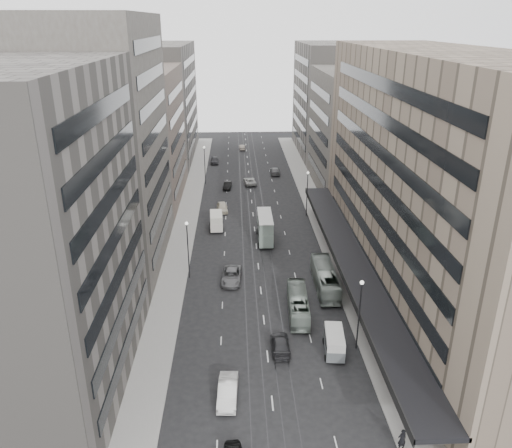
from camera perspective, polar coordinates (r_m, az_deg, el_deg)
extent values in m
plane|color=black|center=(59.58, 0.96, -11.41)|extent=(220.00, 220.00, 0.00)
cube|color=gray|center=(94.26, 6.94, 1.59)|extent=(4.00, 125.00, 0.15)
cube|color=gray|center=(93.47, -7.75, 1.36)|extent=(4.00, 125.00, 0.15)
cube|color=gray|center=(65.10, 19.94, 4.82)|extent=(15.00, 60.00, 30.00)
cube|color=black|center=(66.16, 11.03, -4.22)|extent=(4.40, 60.00, 0.50)
cube|color=#48443F|center=(106.56, 11.15, 10.42)|extent=(15.00, 28.00, 24.00)
cube|color=slate|center=(135.16, 8.32, 13.88)|extent=(15.00, 32.00, 28.00)
cube|color=slate|center=(48.86, -24.38, -1.46)|extent=(15.00, 28.00, 30.00)
cube|color=#48443F|center=(72.75, -17.23, 8.52)|extent=(15.00, 26.00, 34.00)
cube|color=#6B5D53|center=(99.43, -13.24, 9.72)|extent=(15.00, 28.00, 25.00)
cube|color=slate|center=(131.24, -10.77, 13.49)|extent=(15.00, 38.00, 28.00)
cylinder|color=#262628|center=(54.64, 11.68, -10.34)|extent=(0.16, 0.16, 8.00)
sphere|color=silver|center=(52.58, 12.02, -6.56)|extent=(0.44, 0.44, 0.44)
cylinder|color=#262628|center=(90.27, 5.85, 3.34)|extent=(0.16, 0.16, 8.00)
sphere|color=silver|center=(89.05, 5.95, 5.84)|extent=(0.44, 0.44, 0.44)
cylinder|color=#262628|center=(68.34, -7.77, -3.11)|extent=(0.16, 0.16, 8.00)
sphere|color=silver|center=(66.70, -7.95, 0.07)|extent=(0.44, 0.44, 0.44)
cylinder|color=#262628|center=(108.68, -5.87, 6.60)|extent=(0.16, 0.16, 8.00)
sphere|color=silver|center=(107.66, -5.95, 8.70)|extent=(0.44, 0.44, 0.44)
imported|color=gray|center=(61.10, 4.84, -9.09)|extent=(2.73, 9.60, 2.65)
imported|color=gray|center=(66.79, 7.90, -6.14)|extent=(2.75, 10.89, 3.02)
cube|color=gray|center=(80.24, 1.04, -0.94)|extent=(2.24, 7.98, 2.04)
cube|color=gray|center=(79.51, 1.05, 0.32)|extent=(2.19, 7.66, 1.77)
cube|color=silver|center=(79.17, 1.05, 0.95)|extent=(2.24, 7.98, 0.11)
cylinder|color=black|center=(77.98, 0.34, -2.47)|extent=(0.25, 0.89, 0.89)
cylinder|color=black|center=(78.10, 1.96, -2.44)|extent=(0.25, 0.89, 0.89)
cylinder|color=black|center=(83.22, 0.16, -0.82)|extent=(0.25, 0.89, 0.89)
cylinder|color=black|center=(83.34, 1.68, -0.80)|extent=(0.25, 0.89, 0.89)
cube|color=#565B5E|center=(55.30, 8.91, -13.51)|extent=(2.37, 4.75, 1.19)
cube|color=beige|center=(54.69, 8.97, -12.60)|extent=(2.32, 4.65, 0.94)
cylinder|color=black|center=(54.35, 7.97, -14.95)|extent=(0.26, 0.70, 0.68)
cylinder|color=black|center=(54.55, 10.04, -14.94)|extent=(0.26, 0.70, 0.68)
cylinder|color=black|center=(56.78, 7.75, -13.11)|extent=(0.26, 0.70, 0.68)
cylinder|color=black|center=(56.97, 9.72, -13.11)|extent=(0.26, 0.70, 0.68)
cube|color=silver|center=(84.98, -4.55, 0.06)|extent=(2.29, 4.67, 1.41)
cube|color=silver|center=(84.52, -4.57, 0.85)|extent=(2.24, 4.58, 1.11)
cylinder|color=black|center=(83.85, -5.21, -0.80)|extent=(0.24, 0.74, 0.73)
cylinder|color=black|center=(83.87, -3.81, -0.75)|extent=(0.24, 0.74, 0.73)
cylinder|color=black|center=(86.64, -5.23, -0.02)|extent=(0.24, 0.74, 0.73)
cylinder|color=black|center=(86.66, -3.88, 0.03)|extent=(0.24, 0.74, 0.73)
imported|color=silver|center=(49.27, -3.26, -18.54)|extent=(2.02, 5.15, 1.67)
imported|color=slate|center=(68.29, -2.81, -5.95)|extent=(3.03, 5.88, 1.59)
imported|color=#252528|center=(55.27, 2.79, -13.53)|extent=(2.10, 4.98, 1.44)
imported|color=beige|center=(93.11, -3.88, 1.91)|extent=(2.32, 4.85, 1.60)
imported|color=black|center=(106.09, -3.27, 4.44)|extent=(1.91, 4.48, 1.44)
imported|color=#BCBCB8|center=(108.79, -0.71, 4.92)|extent=(2.83, 5.28, 1.41)
imported|color=#575759|center=(116.33, 2.16, 6.08)|extent=(2.17, 5.26, 1.52)
imported|color=#29292C|center=(125.80, -4.73, 7.29)|extent=(2.02, 4.83, 1.63)
imported|color=#AFA191|center=(139.39, -1.61, 8.77)|extent=(1.55, 4.14, 1.35)
imported|color=black|center=(46.07, 16.34, -22.55)|extent=(0.82, 0.62, 2.05)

